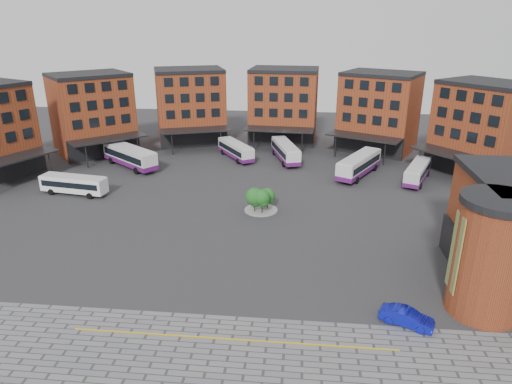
# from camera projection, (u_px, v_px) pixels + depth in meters

# --- Properties ---
(ground) EXTENTS (160.00, 160.00, 0.00)m
(ground) POSITION_uv_depth(u_px,v_px,m) (233.00, 253.00, 49.37)
(ground) COLOR #28282B
(ground) RESTS_ON ground
(yellow_line) EXTENTS (26.00, 0.15, 0.02)m
(yellow_line) POSITION_uv_depth(u_px,v_px,m) (232.00, 339.00, 36.17)
(yellow_line) COLOR gold
(yellow_line) RESTS_ON paving_zone
(main_building) EXTENTS (94.14, 42.48, 14.60)m
(main_building) POSITION_uv_depth(u_px,v_px,m) (237.00, 115.00, 82.74)
(main_building) COLOR maroon
(main_building) RESTS_ON ground
(tree_island) EXTENTS (4.40, 4.40, 3.33)m
(tree_island) POSITION_uv_depth(u_px,v_px,m) (261.00, 198.00, 59.26)
(tree_island) COLOR gray
(tree_island) RESTS_ON ground
(bus_a) EXTENTS (10.02, 3.70, 2.77)m
(bus_a) POSITION_uv_depth(u_px,v_px,m) (74.00, 183.00, 65.26)
(bus_a) COLOR white
(bus_a) RESTS_ON ground
(bus_b) EXTENTS (11.58, 10.00, 3.52)m
(bus_b) POSITION_uv_depth(u_px,v_px,m) (130.00, 156.00, 77.10)
(bus_b) COLOR silver
(bus_b) RESTS_ON ground
(bus_c) EXTENTS (7.70, 9.97, 2.92)m
(bus_c) POSITION_uv_depth(u_px,v_px,m) (236.00, 150.00, 82.02)
(bus_c) COLOR silver
(bus_c) RESTS_ON ground
(bus_d) EXTENTS (5.70, 11.49, 3.16)m
(bus_d) POSITION_uv_depth(u_px,v_px,m) (285.00, 151.00, 80.78)
(bus_d) COLOR silver
(bus_d) RESTS_ON ground
(bus_e) EXTENTS (8.19, 11.82, 3.38)m
(bus_e) POSITION_uv_depth(u_px,v_px,m) (359.00, 165.00, 72.99)
(bus_e) COLOR silver
(bus_e) RESTS_ON ground
(bus_f) EXTENTS (6.14, 10.27, 2.86)m
(bus_f) POSITION_uv_depth(u_px,v_px,m) (418.00, 172.00, 70.46)
(bus_f) COLOR silver
(bus_f) RESTS_ON ground
(blue_car) EXTENTS (4.60, 3.15, 1.44)m
(blue_car) POSITION_uv_depth(u_px,v_px,m) (407.00, 317.00, 37.68)
(blue_car) COLOR #0C13A3
(blue_car) RESTS_ON ground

